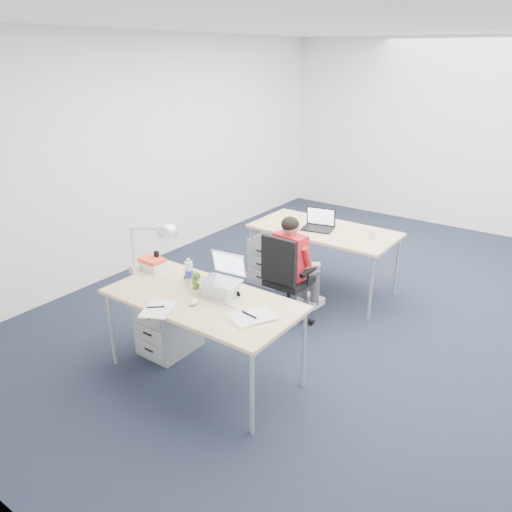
# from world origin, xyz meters

# --- Properties ---
(floor) EXTENTS (7.00, 7.00, 0.00)m
(floor) POSITION_xyz_m (0.00, 0.00, 0.00)
(floor) COLOR black
(floor) RESTS_ON ground
(room) EXTENTS (6.02, 7.02, 2.80)m
(room) POSITION_xyz_m (0.00, 0.00, 1.71)
(room) COLOR white
(room) RESTS_ON ground
(desk_near) EXTENTS (1.60, 0.80, 0.73)m
(desk_near) POSITION_xyz_m (-0.71, -1.77, 0.68)
(desk_near) COLOR tan
(desk_near) RESTS_ON ground
(desk_far) EXTENTS (1.60, 0.80, 0.73)m
(desk_far) POSITION_xyz_m (-0.73, 0.30, 0.68)
(desk_far) COLOR tan
(desk_far) RESTS_ON ground
(office_chair) EXTENTS (0.59, 0.59, 0.93)m
(office_chair) POSITION_xyz_m (-0.67, -0.55, 0.26)
(office_chair) COLOR black
(office_chair) RESTS_ON ground
(seated_person) EXTENTS (0.35, 0.61, 1.08)m
(seated_person) POSITION_xyz_m (-0.66, -0.39, 0.55)
(seated_person) COLOR red
(seated_person) RESTS_ON ground
(drawer_pedestal_near) EXTENTS (0.40, 0.50, 0.55)m
(drawer_pedestal_near) POSITION_xyz_m (-1.24, -1.66, 0.28)
(drawer_pedestal_near) COLOR #989A9D
(drawer_pedestal_near) RESTS_ON ground
(drawer_pedestal_far) EXTENTS (0.40, 0.50, 0.55)m
(drawer_pedestal_far) POSITION_xyz_m (-1.33, 0.17, 0.28)
(drawer_pedestal_far) COLOR #989A9D
(drawer_pedestal_far) RESTS_ON ground
(silver_laptop) EXTENTS (0.33, 0.28, 0.33)m
(silver_laptop) POSITION_xyz_m (-0.62, -1.64, 0.89)
(silver_laptop) COLOR silver
(silver_laptop) RESTS_ON desk_near
(wireless_keyboard) EXTENTS (0.24, 0.11, 0.01)m
(wireless_keyboard) POSITION_xyz_m (-0.51, -1.71, 0.74)
(wireless_keyboard) COLOR white
(wireless_keyboard) RESTS_ON desk_near
(computer_mouse) EXTENTS (0.09, 0.12, 0.04)m
(computer_mouse) POSITION_xyz_m (-0.69, -1.89, 0.75)
(computer_mouse) COLOR white
(computer_mouse) RESTS_ON desk_near
(headphones) EXTENTS (0.24, 0.21, 0.03)m
(headphones) POSITION_xyz_m (-1.04, -1.53, 0.75)
(headphones) COLOR black
(headphones) RESTS_ON desk_near
(can_koozie) EXTENTS (0.08, 0.08, 0.11)m
(can_koozie) POSITION_xyz_m (-0.78, -1.66, 0.78)
(can_koozie) COLOR #161B45
(can_koozie) RESTS_ON desk_near
(water_bottle) EXTENTS (0.08, 0.08, 0.22)m
(water_bottle) POSITION_xyz_m (-0.98, -1.62, 0.84)
(water_bottle) COLOR silver
(water_bottle) RESTS_ON desk_near
(bear_figurine) EXTENTS (0.09, 0.07, 0.16)m
(bear_figurine) POSITION_xyz_m (-0.87, -1.67, 0.81)
(bear_figurine) COLOR #3C721E
(bear_figurine) RESTS_ON desk_near
(book_stack) EXTENTS (0.26, 0.22, 0.10)m
(book_stack) POSITION_xyz_m (-1.46, -1.60, 0.78)
(book_stack) COLOR silver
(book_stack) RESTS_ON desk_near
(cordless_phone) EXTENTS (0.05, 0.03, 0.16)m
(cordless_phone) POSITION_xyz_m (-1.46, -1.54, 0.81)
(cordless_phone) COLOR black
(cordless_phone) RESTS_ON desk_near
(papers_left) EXTENTS (0.31, 0.36, 0.01)m
(papers_left) POSITION_xyz_m (-0.86, -2.12, 0.73)
(papers_left) COLOR #E6DC85
(papers_left) RESTS_ON desk_near
(papers_right) EXTENTS (0.35, 0.39, 0.01)m
(papers_right) POSITION_xyz_m (-0.20, -1.80, 0.74)
(papers_right) COLOR #E6DC85
(papers_right) RESTS_ON desk_near
(sunglasses) EXTENTS (0.11, 0.06, 0.03)m
(sunglasses) POSITION_xyz_m (-0.53, -1.57, 0.74)
(sunglasses) COLOR black
(sunglasses) RESTS_ON desk_near
(desk_lamp) EXTENTS (0.51, 0.19, 0.57)m
(desk_lamp) POSITION_xyz_m (-1.36, -1.74, 1.02)
(desk_lamp) COLOR silver
(desk_lamp) RESTS_ON desk_near
(dark_laptop) EXTENTS (0.39, 0.39, 0.24)m
(dark_laptop) POSITION_xyz_m (-0.78, 0.24, 0.85)
(dark_laptop) COLOR black
(dark_laptop) RESTS_ON desk_far
(far_cup) EXTENTS (0.08, 0.08, 0.11)m
(far_cup) POSITION_xyz_m (-0.17, 0.30, 0.79)
(far_cup) COLOR white
(far_cup) RESTS_ON desk_far
(far_papers) EXTENTS (0.22, 0.29, 0.01)m
(far_papers) POSITION_xyz_m (-0.92, 0.39, 0.73)
(far_papers) COLOR white
(far_papers) RESTS_ON desk_far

